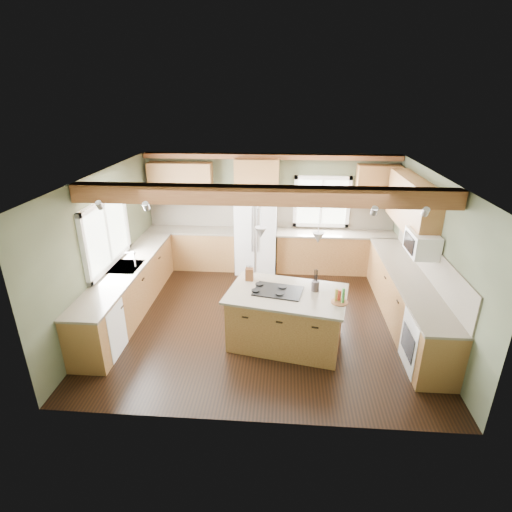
{
  "coord_description": "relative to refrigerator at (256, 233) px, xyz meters",
  "views": [
    {
      "loc": [
        0.33,
        -6.32,
        3.86
      ],
      "look_at": [
        -0.17,
        0.3,
        1.09
      ],
      "focal_mm": 28.0,
      "sensor_mm": 36.0,
      "label": 1
    }
  ],
  "objects": [
    {
      "name": "sink",
      "position": [
        -2.2,
        -2.07,
        0.01
      ],
      "size": [
        0.5,
        0.65,
        0.03
      ],
      "primitive_type": "cube",
      "color": "#262628",
      "rests_on": "counter_left"
    },
    {
      "name": "backsplash_back",
      "position": [
        0.3,
        0.36,
        0.31
      ],
      "size": [
        5.58,
        0.03,
        0.58
      ],
      "primitive_type": "cube",
      "color": "brown",
      "rests_on": "wall_back"
    },
    {
      "name": "upper_cab_back_left",
      "position": [
        -1.69,
        0.21,
        1.05
      ],
      "size": [
        1.4,
        0.35,
        0.9
      ],
      "primitive_type": "cube",
      "color": "brown",
      "rests_on": "wall_back"
    },
    {
      "name": "soffit_trim",
      "position": [
        0.3,
        0.28,
        1.64
      ],
      "size": [
        5.55,
        0.2,
        0.1
      ],
      "primitive_type": "cube",
      "color": "brown",
      "rests_on": "ceiling"
    },
    {
      "name": "floor",
      "position": [
        0.3,
        -2.12,
        -0.9
      ],
      "size": [
        5.6,
        5.6,
        0.0
      ],
      "primitive_type": "plane",
      "color": "black",
      "rests_on": "ground"
    },
    {
      "name": "counter_right",
      "position": [
        2.8,
        -2.07,
        0.0
      ],
      "size": [
        0.64,
        3.74,
        0.04
      ],
      "primitive_type": "cube",
      "color": "#4E4539",
      "rests_on": "base_cab_right"
    },
    {
      "name": "window_back",
      "position": [
        1.45,
        0.36,
        0.65
      ],
      "size": [
        1.1,
        0.04,
        1.0
      ],
      "primitive_type": "cube",
      "color": "white",
      "rests_on": "wall_back"
    },
    {
      "name": "oven",
      "position": [
        2.79,
        -3.37,
        -0.47
      ],
      "size": [
        0.6,
        0.72,
        0.84
      ],
      "primitive_type": "cube",
      "color": "white",
      "rests_on": "floor"
    },
    {
      "name": "knife_block",
      "position": [
        0.07,
        -2.46,
        0.13
      ],
      "size": [
        0.13,
        0.1,
        0.22
      ],
      "primitive_type": "cube",
      "rotation": [
        0.0,
        0.0,
        -0.03
      ],
      "color": "brown",
      "rests_on": "island_top"
    },
    {
      "name": "upper_cab_over_fridge",
      "position": [
        -0.0,
        0.21,
        1.25
      ],
      "size": [
        0.96,
        0.35,
        0.7
      ],
      "primitive_type": "cube",
      "color": "brown",
      "rests_on": "wall_back"
    },
    {
      "name": "utensil_crock",
      "position": [
        1.14,
        -2.76,
        0.1
      ],
      "size": [
        0.16,
        0.16,
        0.17
      ],
      "primitive_type": "cylinder",
      "rotation": [
        0.0,
        0.0,
        -0.35
      ],
      "color": "#423835",
      "rests_on": "island_top"
    },
    {
      "name": "wall_back",
      "position": [
        0.3,
        0.38,
        0.4
      ],
      "size": [
        5.6,
        0.0,
        5.6
      ],
      "primitive_type": "plane",
      "rotation": [
        1.57,
        0.0,
        0.0
      ],
      "color": "#404631",
      "rests_on": "ground"
    },
    {
      "name": "base_cab_right",
      "position": [
        2.8,
        -2.07,
        -0.46
      ],
      "size": [
        0.6,
        3.7,
        0.88
      ],
      "primitive_type": "cube",
      "color": "brown",
      "rests_on": "floor"
    },
    {
      "name": "ceiling_beam",
      "position": [
        0.3,
        -2.86,
        1.57
      ],
      "size": [
        5.55,
        0.26,
        0.26
      ],
      "primitive_type": "cube",
      "color": "brown",
      "rests_on": "ceiling"
    },
    {
      "name": "bottle_tray",
      "position": [
        1.48,
        -3.12,
        0.14
      ],
      "size": [
        0.34,
        0.34,
        0.23
      ],
      "primitive_type": null,
      "rotation": [
        0.0,
        0.0,
        -0.41
      ],
      "color": "brown",
      "rests_on": "island_top"
    },
    {
      "name": "microwave",
      "position": [
        2.88,
        -2.17,
        0.65
      ],
      "size": [
        0.4,
        0.7,
        0.38
      ],
      "primitive_type": "cube",
      "color": "white",
      "rests_on": "wall_right"
    },
    {
      "name": "dishwasher",
      "position": [
        -2.19,
        -3.37,
        -0.47
      ],
      "size": [
        0.6,
        0.6,
        0.84
      ],
      "primitive_type": "cube",
      "color": "white",
      "rests_on": "floor"
    },
    {
      "name": "pendant_right",
      "position": [
        1.12,
        -2.95,
        0.98
      ],
      "size": [
        0.18,
        0.18,
        0.16
      ],
      "primitive_type": "cone",
      "rotation": [
        3.14,
        0.0,
        0.0
      ],
      "color": "#B2B2B7",
      "rests_on": "ceiling"
    },
    {
      "name": "upper_cab_right",
      "position": [
        2.92,
        -1.22,
        1.05
      ],
      "size": [
        0.35,
        2.2,
        0.9
      ],
      "primitive_type": "cube",
      "color": "brown",
      "rests_on": "wall_right"
    },
    {
      "name": "island_top",
      "position": [
        0.7,
        -2.86,
        0.0
      ],
      "size": [
        2.03,
        1.51,
        0.04
      ],
      "primitive_type": "cube",
      "rotation": [
        0.0,
        0.0,
        -0.2
      ],
      "color": "#4E4539",
      "rests_on": "island"
    },
    {
      "name": "base_cab_back_left",
      "position": [
        -1.49,
        0.08,
        -0.46
      ],
      "size": [
        2.02,
        0.6,
        0.88
      ],
      "primitive_type": "cube",
      "color": "brown",
      "rests_on": "floor"
    },
    {
      "name": "ceiling",
      "position": [
        0.3,
        -2.12,
        1.7
      ],
      "size": [
        5.6,
        5.6,
        0.0
      ],
      "primitive_type": "plane",
      "rotation": [
        3.14,
        0.0,
        0.0
      ],
      "color": "silver",
      "rests_on": "wall_back"
    },
    {
      "name": "window_left",
      "position": [
        -2.48,
        -2.07,
        0.65
      ],
      "size": [
        0.04,
        1.6,
        1.05
      ],
      "primitive_type": "cube",
      "color": "white",
      "rests_on": "wall_left"
    },
    {
      "name": "wall_right",
      "position": [
        3.1,
        -2.12,
        0.4
      ],
      "size": [
        0.0,
        5.0,
        5.0
      ],
      "primitive_type": "plane",
      "rotation": [
        1.57,
        0.0,
        -1.57
      ],
      "color": "#404631",
      "rests_on": "ground"
    },
    {
      "name": "pendant_left",
      "position": [
        0.28,
        -2.78,
        0.98
      ],
      "size": [
        0.18,
        0.18,
        0.16
      ],
      "primitive_type": "cone",
      "rotation": [
        3.14,
        0.0,
        0.0
      ],
      "color": "#B2B2B7",
      "rests_on": "ceiling"
    },
    {
      "name": "base_cab_back_right",
      "position": [
        1.79,
        0.08,
        -0.46
      ],
      "size": [
        2.62,
        0.6,
        0.88
      ],
      "primitive_type": "cube",
      "color": "brown",
      "rests_on": "floor"
    },
    {
      "name": "base_cab_left",
      "position": [
        -2.2,
        -2.07,
        -0.46
      ],
      "size": [
        0.6,
        3.7,
        0.88
      ],
      "primitive_type": "cube",
      "color": "brown",
      "rests_on": "floor"
    },
    {
      "name": "island",
      "position": [
        0.7,
        -2.86,
        -0.46
      ],
      "size": [
        1.9,
        1.37,
        0.88
      ],
      "primitive_type": "cube",
      "rotation": [
        0.0,
        0.0,
        -0.2
      ],
      "color": "brown",
      "rests_on": "floor"
    },
    {
      "name": "refrigerator",
      "position": [
        0.0,
        0.0,
        0.0
      ],
      "size": [
        0.9,
        0.74,
        1.8
      ],
      "primitive_type": "cube",
      "color": "white",
      "rests_on": "floor"
    },
    {
      "name": "backsplash_right",
      "position": [
        3.08,
        -2.07,
        0.31
      ],
      "size": [
        0.03,
        3.7,
        0.58
      ],
      "primitive_type": "cube",
      "color": "brown",
      "rests_on": "wall_right"
    },
    {
      "name": "counter_left",
      "position": [
        -2.2,
        -2.07,
        0.0
      ],
      "size": [
        0.64,
        3.74,
        0.04
      ],
      "primitive_type": "cube",
      "color": "#4E4539",
      "rests_on": "base_cab_left"
    },
    {
      "name": "counter_back_right",
      "position": [
        1.79,
        0.08,
        0.0
      ],
      "size": [
        2.66,
        0.64,
        0.04
      ],
      "primitive_type": "cube",
      "color": "#4E4539",
      "rests_on": "base_cab_back_right"
    },
    {
      "name": "upper_cab_back_corner",
      "position": [
        2.6,
        0.21,
        1.05
      ],
      "size": [
        0.9,
        0.35,
        0.9
      ],
      "primitive_type": "cube",
      "color": "brown",
      "rests_on": "wall_back"
    },
    {
      "name": "wall_left",
      "position": [
        -2.5,
        -2.12,
        0.4
      ],
      "size": [
        0.0,
        5.0,
        5.0
      ],
      "primitive_type": "plane",
      "rotation": [
        1.57,
        0.0,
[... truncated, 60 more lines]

